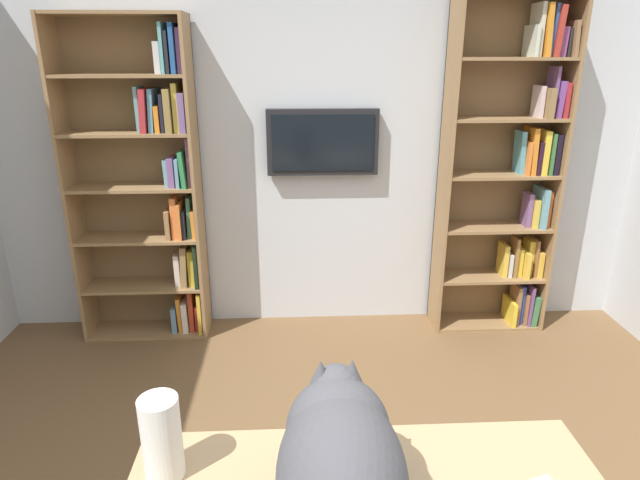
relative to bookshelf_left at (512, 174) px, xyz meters
name	(u,v)px	position (x,y,z in m)	size (l,w,h in m)	color
wall_back	(318,136)	(1.30, -0.17, 0.24)	(4.52, 0.06, 2.70)	silver
bookshelf_left	(512,174)	(0.00, 0.00, 0.00)	(0.77, 0.28, 2.22)	#937047
bookshelf_right	(151,187)	(2.40, 0.00, -0.07)	(0.83, 0.28, 2.11)	#937047
wall_mounted_tv	(323,142)	(1.27, -0.09, 0.21)	(0.74, 0.07, 0.44)	black
cat	(340,462)	(1.37, 2.45, -0.16)	(0.31, 0.63, 0.39)	#4C4C51
paper_towel_roll	(162,438)	(1.84, 2.25, -0.23)	(0.11, 0.11, 0.25)	white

